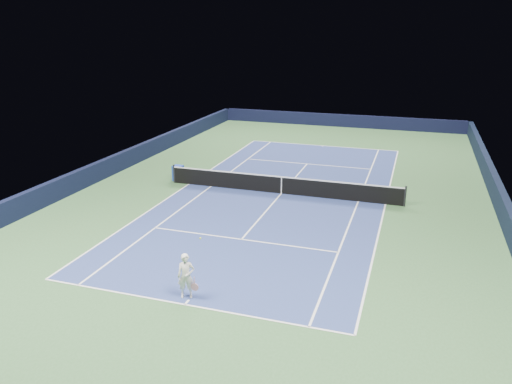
% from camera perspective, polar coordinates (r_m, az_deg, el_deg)
% --- Properties ---
extents(ground, '(40.00, 40.00, 0.00)m').
position_cam_1_polar(ground, '(26.97, 2.91, -0.19)').
color(ground, '#345C32').
rests_on(ground, ground).
extents(wall_far, '(22.00, 0.35, 1.10)m').
position_cam_1_polar(wall_far, '(45.71, 9.57, 8.06)').
color(wall_far, black).
rests_on(wall_far, ground).
extents(wall_right, '(0.35, 40.00, 1.10)m').
position_cam_1_polar(wall_right, '(26.31, 26.32, -1.38)').
color(wall_right, black).
rests_on(wall_right, ground).
extents(wall_left, '(0.35, 40.00, 1.10)m').
position_cam_1_polar(wall_left, '(31.28, -16.59, 2.75)').
color(wall_left, black).
rests_on(wall_left, ground).
extents(court_surface, '(10.97, 23.77, 0.01)m').
position_cam_1_polar(court_surface, '(26.97, 2.91, -0.18)').
color(court_surface, navy).
rests_on(court_surface, ground).
extents(baseline_far, '(10.97, 0.08, 0.00)m').
position_cam_1_polar(baseline_far, '(38.14, 7.65, 5.27)').
color(baseline_far, white).
rests_on(baseline_far, ground).
extents(baseline_near, '(10.97, 0.08, 0.00)m').
position_cam_1_polar(baseline_near, '(16.78, -8.13, -12.61)').
color(baseline_near, white).
rests_on(baseline_near, ground).
extents(sideline_doubles_right, '(0.08, 23.77, 0.00)m').
position_cam_1_polar(sideline_doubles_right, '(26.16, 14.58, -1.36)').
color(sideline_doubles_right, white).
rests_on(sideline_doubles_right, ground).
extents(sideline_doubles_left, '(0.08, 23.77, 0.00)m').
position_cam_1_polar(sideline_doubles_left, '(28.80, -7.67, 0.91)').
color(sideline_doubles_left, white).
rests_on(sideline_doubles_left, ground).
extents(sideline_singles_right, '(0.08, 23.77, 0.00)m').
position_cam_1_polar(sideline_singles_right, '(26.26, 11.61, -1.06)').
color(sideline_singles_right, white).
rests_on(sideline_singles_right, ground).
extents(sideline_singles_left, '(0.08, 23.77, 0.00)m').
position_cam_1_polar(sideline_singles_left, '(28.26, -5.16, 0.66)').
color(sideline_singles_left, white).
rests_on(sideline_singles_left, ground).
extents(service_line_far, '(8.23, 0.08, 0.00)m').
position_cam_1_polar(service_line_far, '(32.92, 5.86, 3.22)').
color(service_line_far, white).
rests_on(service_line_far, ground).
extents(service_line_near, '(8.23, 0.08, 0.00)m').
position_cam_1_polar(service_line_near, '(21.26, -1.66, -5.43)').
color(service_line_near, white).
rests_on(service_line_near, ground).
extents(center_service_line, '(0.08, 12.80, 0.00)m').
position_cam_1_polar(center_service_line, '(26.96, 2.91, -0.17)').
color(center_service_line, white).
rests_on(center_service_line, ground).
extents(center_mark_far, '(0.08, 0.30, 0.00)m').
position_cam_1_polar(center_mark_far, '(38.00, 7.61, 5.22)').
color(center_mark_far, white).
rests_on(center_mark_far, ground).
extents(center_mark_near, '(0.08, 0.30, 0.00)m').
position_cam_1_polar(center_mark_near, '(16.90, -7.90, -12.37)').
color(center_mark_near, white).
rests_on(center_mark_near, ground).
extents(tennis_net, '(12.90, 0.10, 1.07)m').
position_cam_1_polar(tennis_net, '(26.81, 2.93, 0.83)').
color(tennis_net, black).
rests_on(tennis_net, ground).
extents(sponsor_cube, '(0.61, 0.54, 0.89)m').
position_cam_1_polar(sponsor_cube, '(29.49, -8.90, 2.16)').
color(sponsor_cube, '#1F42BB').
rests_on(sponsor_cube, ground).
extents(tennis_player, '(0.79, 1.31, 1.76)m').
position_cam_1_polar(tennis_player, '(16.82, -7.98, -9.49)').
color(tennis_player, white).
rests_on(tennis_player, ground).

